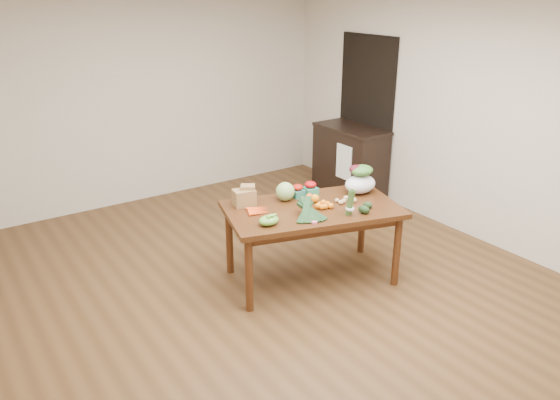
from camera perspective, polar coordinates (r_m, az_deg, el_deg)
floor at (r=5.19m, az=-0.08°, el=-9.45°), size 6.00×6.00×0.00m
room_walls at (r=4.64m, az=-0.09°, el=4.99°), size 5.02×6.02×2.70m
dining_table at (r=5.23m, az=3.30°, el=-4.54°), size 1.78×1.29×0.75m
doorway_dark at (r=7.44m, az=8.92°, el=8.66°), size 0.02×1.00×2.10m
cabinet at (r=7.40m, az=7.31°, el=4.03°), size 0.52×1.02×0.94m
dish_towel at (r=7.09m, az=6.69°, el=3.94°), size 0.02×0.28×0.45m
paper_bag at (r=5.09m, az=-3.78°, el=0.42°), size 0.31×0.28×0.19m
cabbage at (r=5.20m, az=0.55°, el=0.90°), size 0.18×0.18×0.18m
strawberry_basket_a at (r=5.30m, az=1.85°, el=0.85°), size 0.14×0.14×0.10m
strawberry_basket_b at (r=5.35m, az=3.19°, el=1.09°), size 0.15×0.15×0.11m
orange_a at (r=5.13m, az=2.43°, el=-0.04°), size 0.07×0.07×0.07m
orange_b at (r=5.23m, az=3.07°, el=0.33°), size 0.07×0.07×0.07m
orange_c at (r=5.18m, az=3.67°, el=0.18°), size 0.08×0.08×0.08m
mandarin_cluster at (r=5.05m, az=4.56°, el=-0.40°), size 0.22×0.22×0.09m
carrots at (r=4.97m, az=-2.19°, el=-1.08°), size 0.26×0.24×0.03m
snap_pea_bag at (r=4.68m, az=-1.18°, el=-2.13°), size 0.19×0.14×0.08m
kale_bunch at (r=4.79m, az=3.18°, el=-1.14°), size 0.42×0.47×0.16m
asparagus_bundle at (r=4.89m, az=7.34°, el=-0.23°), size 0.11×0.13×0.26m
potato_a at (r=5.15m, az=6.39°, el=-0.24°), size 0.05×0.05×0.04m
potato_b at (r=5.19m, az=6.68°, el=-0.09°), size 0.05×0.04×0.04m
potato_c at (r=5.27m, az=6.92°, el=0.22°), size 0.05×0.05×0.04m
potato_d at (r=5.20m, az=5.97°, el=-0.03°), size 0.05×0.04×0.04m
potato_e at (r=5.22m, az=7.74°, el=-0.01°), size 0.06×0.05×0.05m
avocado_a at (r=4.97m, az=8.76°, el=-0.99°), size 0.11×0.13×0.08m
avocado_b at (r=5.10m, az=9.15°, el=-0.52°), size 0.09×0.11×0.06m
salad_bag at (r=5.43m, az=8.39°, el=2.02°), size 0.39×0.33×0.26m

